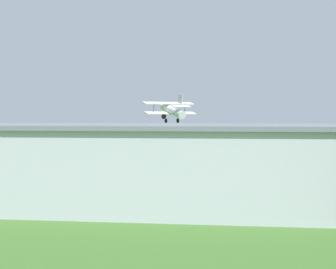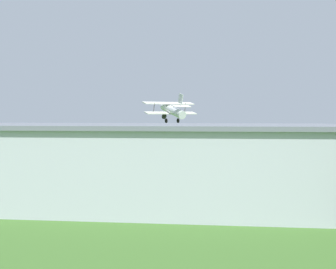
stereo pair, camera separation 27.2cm
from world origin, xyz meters
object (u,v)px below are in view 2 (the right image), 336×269
Objects in this scene: hangar at (138,165)px; biplane at (172,110)px; person_walking_on_apron at (25,174)px; person_crossing_taxiway at (45,171)px; person_watching_takeoff at (286,176)px; windsock at (93,128)px; person_beside_truck at (290,174)px; car_grey at (13,170)px.

biplane is at bearing -88.65° from hangar.
biplane reaches higher than person_walking_on_apron.
person_watching_takeoff is at bearing 179.23° from person_crossing_taxiway.
hangar is at bearing 113.50° from windsock.
person_beside_truck is (-14.90, 10.84, -7.40)m from biplane.
person_walking_on_apron is at bearing -37.56° from hangar.
biplane reaches higher than hangar.
windsock is (28.06, -15.69, 4.60)m from person_beside_truck.
biplane is at bearing -146.05° from car_grey.
person_crossing_taxiway is (14.79, -15.43, -2.63)m from hangar.
person_crossing_taxiway is (-3.75, -0.61, -0.07)m from car_grey.
person_walking_on_apron is at bearing 135.79° from car_grey.
person_beside_truck is (-32.81, -1.21, 0.02)m from car_grey.
person_walking_on_apron is (29.58, 2.91, 0.05)m from person_watching_takeoff.
windsock is (-1.99, -19.58, 4.66)m from person_walking_on_apron.
biplane reaches higher than windsock.
car_grey is at bearing -44.21° from person_walking_on_apron.
person_walking_on_apron is (0.99, 3.29, 0.03)m from person_crossing_taxiway.
person_beside_truck is 0.28× the size of windsock.
windsock is at bearing -95.81° from person_walking_on_apron.
windsock is at bearing -29.21° from person_beside_truck.
person_crossing_taxiway is at bearing -0.77° from person_watching_takeoff.
person_walking_on_apron reaches higher than person_crossing_taxiway.
person_watching_takeoff is at bearing 64.36° from person_beside_truck.
person_watching_takeoff is at bearing 148.86° from windsock.
hangar is 27.32m from biplane.
biplane is 4.90× the size of person_watching_takeoff.
hangar is 18.78× the size of person_beside_truck.
person_beside_truck is at bearing 150.79° from windsock.
biplane is 22.82m from car_grey.
person_crossing_taxiway is (28.59, -0.38, 0.01)m from person_watching_takeoff.
person_walking_on_apron is 0.94× the size of person_beside_truck.
person_watching_takeoff is 32.58m from windsock.
person_walking_on_apron is 20.23m from windsock.
person_crossing_taxiway is 16.98m from windsock.
biplane is 22.41m from person_walking_on_apron.
person_crossing_taxiway is 3.44m from person_walking_on_apron.
person_walking_on_apron is at bearing 84.19° from windsock.
windsock is (-1.00, -16.29, 4.70)m from person_crossing_taxiway.
person_beside_truck is at bearing -172.62° from person_walking_on_apron.
car_grey is 3.84m from person_walking_on_apron.
windsock reaches higher than person_watching_takeoff.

